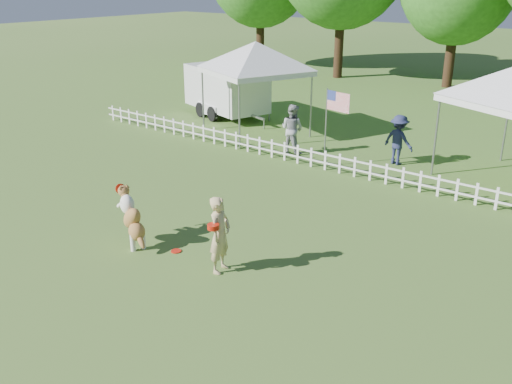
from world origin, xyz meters
TOP-DOWN VIEW (x-y plane):
  - ground at (0.00, 0.00)m, footprint 120.00×120.00m
  - picket_fence at (0.00, 7.00)m, footprint 22.00×0.08m
  - handler at (0.96, 0.39)m, footprint 0.50×0.64m
  - dog at (-1.28, 0.08)m, footprint 1.27×0.81m
  - frisbee_on_turf at (-0.34, 0.42)m, footprint 0.25×0.25m
  - canopy_tent_left at (-5.04, 9.03)m, footprint 4.08×4.08m
  - cargo_trailer at (-7.70, 10.44)m, footprint 5.05×3.29m
  - flag_pole at (-0.96, 7.30)m, footprint 0.92×0.27m
  - spectator_a at (-2.53, 7.79)m, footprint 0.79×0.62m
  - spectator_b at (0.68, 8.89)m, footprint 1.09×0.75m

SIDE VIEW (x-z plane):
  - ground at x=0.00m, z-range 0.00..0.00m
  - frisbee_on_turf at x=-0.34m, z-range 0.00..0.02m
  - picket_fence at x=0.00m, z-range 0.00..0.60m
  - dog at x=-1.28m, z-range 0.00..1.24m
  - spectator_b at x=0.68m, z-range 0.00..1.54m
  - handler at x=0.96m, z-range 0.00..1.57m
  - spectator_a at x=-2.53m, z-range 0.00..1.63m
  - cargo_trailer at x=-7.70m, z-range 0.00..2.05m
  - flag_pole at x=-0.96m, z-range 0.00..2.40m
  - canopy_tent_left at x=-5.04m, z-range 0.00..3.24m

